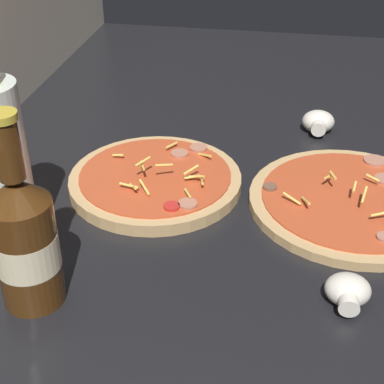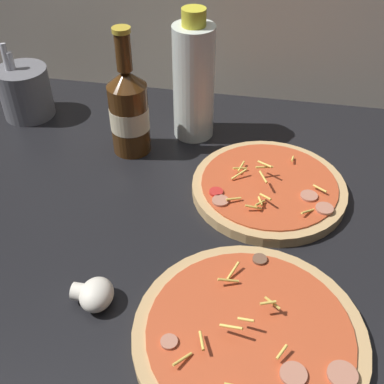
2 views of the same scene
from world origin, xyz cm
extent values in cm
cube|color=black|center=(0.00, 0.00, 1.25)|extent=(160.00, 90.00, 2.50)
cylinder|color=tan|center=(0.63, -16.12, 3.19)|extent=(29.04, 29.04, 1.37)
cylinder|color=#C14C28|center=(0.63, -16.12, 4.02)|extent=(25.55, 25.55, 0.30)
cylinder|color=brown|center=(0.90, -4.50, 4.37)|extent=(2.04, 2.04, 0.40)
cylinder|color=#B7755B|center=(11.43, -20.12, 4.37)|extent=(3.47, 3.47, 0.40)
cylinder|color=#EFCC56|center=(2.44, -13.25, 6.31)|extent=(2.03, 1.04, 0.36)
cylinder|color=#EFCC56|center=(-2.49, -7.71, 4.90)|extent=(1.55, 2.75, 1.23)
cylinder|color=#EFCC56|center=(0.50, -16.13, 6.19)|extent=(2.09, 0.73, 0.83)
cylinder|color=#EFCC56|center=(3.00, -12.71, 5.72)|extent=(2.21, 1.41, 0.86)
cylinder|color=#EFCC56|center=(4.51, -19.08, 5.26)|extent=(1.35, 2.01, 0.69)
cylinder|color=#EFCC56|center=(-2.92, -9.59, 5.03)|extent=(2.89, 1.25, 1.20)
cylinder|color=#EFCC56|center=(-1.61, -17.34, 6.03)|extent=(2.93, 1.06, 1.31)
cylinder|color=#EFCC56|center=(-4.80, -19.37, 5.32)|extent=(1.21, 2.77, 0.76)
cylinder|color=tan|center=(1.11, 12.55, 3.43)|extent=(25.72, 25.72, 1.85)
cylinder|color=#C14C28|center=(1.11, 12.55, 4.50)|extent=(22.63, 22.63, 0.30)
cylinder|color=#B7755B|center=(9.96, 7.49, 4.85)|extent=(2.79, 2.79, 0.40)
cylinder|color=#B7755B|center=(7.58, 10.10, 4.85)|extent=(2.75, 2.75, 0.40)
cylinder|color=#B7755B|center=(-6.23, 6.29, 4.85)|extent=(2.67, 2.67, 0.40)
cylinder|color=red|center=(-7.21, 8.33, 4.85)|extent=(2.25, 2.25, 0.40)
cylinder|color=#EFCC56|center=(-4.17, 6.67, 5.26)|extent=(2.41, 1.44, 0.62)
cylinder|color=#EFCC56|center=(-4.05, 12.86, 5.45)|extent=(2.55, 2.19, 1.29)
cylinder|color=#EFCC56|center=(9.22, 11.71, 5.33)|extent=(2.25, 1.63, 0.39)
cylinder|color=#EFCC56|center=(4.68, 19.23, 5.26)|extent=(0.57, 1.89, 0.66)
cylinder|color=#EFCC56|center=(0.72, 7.06, 6.14)|extent=(2.04, 2.15, 1.03)
cylinder|color=#EFCC56|center=(-0.05, 6.13, 5.54)|extent=(1.63, 2.71, 1.34)
cylinder|color=#EFCC56|center=(-4.06, 14.55, 5.43)|extent=(2.48, 1.73, 1.08)
cylinder|color=#EFCC56|center=(-3.92, 15.15, 5.42)|extent=(1.02, 2.97, 0.37)
cylinder|color=#EFCC56|center=(-0.98, 5.13, 5.42)|extent=(2.58, 0.87, 1.02)
cylinder|color=#EFCC56|center=(-0.23, 10.94, 6.96)|extent=(1.65, 2.52, 0.74)
cylinder|color=#EFCC56|center=(-0.18, 14.06, 7.24)|extent=(2.56, 1.93, 0.68)
cylinder|color=#EFCC56|center=(0.26, 6.78, 5.39)|extent=(0.99, 2.28, 0.63)
cylinder|color=#EFCC56|center=(-0.31, 14.12, 6.59)|extent=(2.97, 1.50, 0.71)
cylinder|color=#EFCC56|center=(7.35, 6.06, 5.08)|extent=(2.28, 2.49, 1.21)
cylinder|color=#47280F|center=(-25.02, 20.75, 9.09)|extent=(7.07, 7.07, 13.19)
cone|color=#47280F|center=(-25.02, 20.75, 17.15)|extent=(7.07, 7.07, 2.92)
cylinder|color=#47280F|center=(-25.02, 20.75, 21.85)|extent=(2.69, 2.69, 6.48)
cylinder|color=gold|center=(-25.02, 20.75, 25.49)|extent=(3.09, 3.09, 0.80)
cylinder|color=beige|center=(-25.02, 20.75, 9.36)|extent=(7.14, 7.14, 4.22)
cylinder|color=white|center=(-21.64, -14.56, 4.33)|extent=(2.35, 2.35, 2.35)
ellipsoid|color=silver|center=(-19.54, -14.56, 4.33)|extent=(4.45, 5.23, 3.66)
cylinder|color=white|center=(21.70, -11.48, 4.46)|extent=(2.52, 2.52, 2.52)
ellipsoid|color=silver|center=(23.94, -11.48, 4.46)|extent=(4.75, 5.59, 3.91)
camera|label=1|loc=(-71.89, -5.89, 49.37)|focal=55.00mm
camera|label=2|loc=(0.42, -50.89, 54.95)|focal=45.00mm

